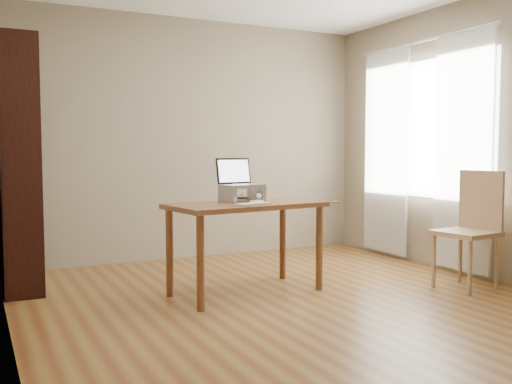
# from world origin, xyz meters

# --- Properties ---
(room) EXTENTS (4.04, 4.54, 2.64)m
(room) POSITION_xyz_m (0.03, 0.01, 1.30)
(room) COLOR brown
(room) RESTS_ON ground
(bookshelf) EXTENTS (0.30, 0.90, 2.10)m
(bookshelf) POSITION_xyz_m (-1.83, 1.55, 1.05)
(bookshelf) COLOR black
(bookshelf) RESTS_ON ground
(curtains) EXTENTS (0.03, 1.90, 2.25)m
(curtains) POSITION_xyz_m (1.92, 0.80, 1.17)
(curtains) COLOR white
(curtains) RESTS_ON ground
(desk) EXTENTS (1.34, 0.80, 0.75)m
(desk) POSITION_xyz_m (-0.18, 0.53, 0.64)
(desk) COLOR brown
(desk) RESTS_ON ground
(laptop_stand) EXTENTS (0.32, 0.25, 0.13)m
(laptop_stand) POSITION_xyz_m (-0.18, 0.61, 0.83)
(laptop_stand) COLOR silver
(laptop_stand) RESTS_ON desk
(laptop) EXTENTS (0.35, 0.31, 0.23)m
(laptop) POSITION_xyz_m (-0.18, 0.67, 0.94)
(laptop) COLOR silver
(laptop) RESTS_ON laptop_stand
(keyboard) EXTENTS (0.31, 0.20, 0.02)m
(keyboard) POSITION_xyz_m (-0.23, 0.31, 0.76)
(keyboard) COLOR silver
(keyboard) RESTS_ON desk
(coaster) EXTENTS (0.11, 0.11, 0.01)m
(coaster) POSITION_xyz_m (0.49, 0.25, 0.75)
(coaster) COLOR brown
(coaster) RESTS_ON desk
(cat) EXTENTS (0.23, 0.47, 0.14)m
(cat) POSITION_xyz_m (-0.16, 0.65, 0.81)
(cat) COLOR #3E3831
(cat) RESTS_ON desk
(chair) EXTENTS (0.50, 0.50, 1.01)m
(chair) POSITION_xyz_m (1.63, -0.15, 0.55)
(chair) COLOR tan
(chair) RESTS_ON ground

